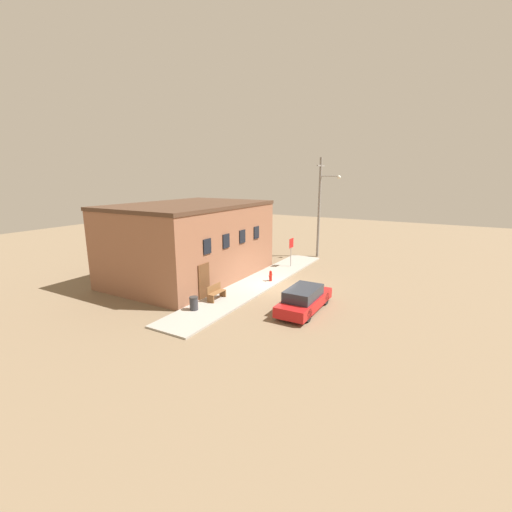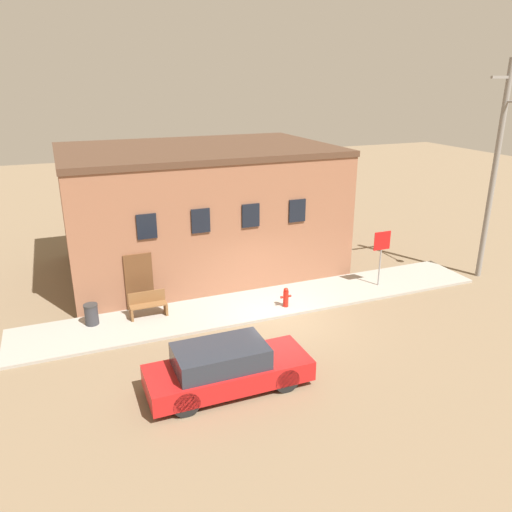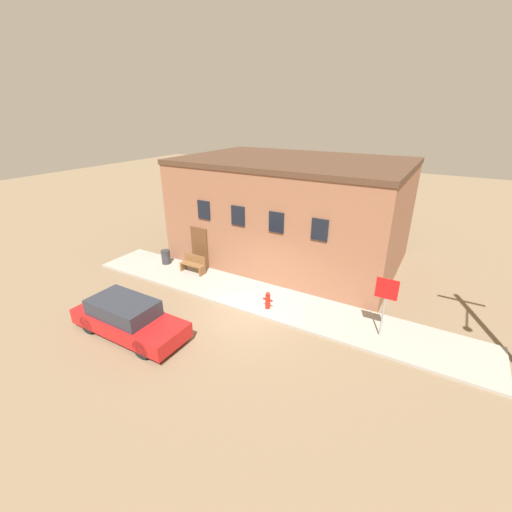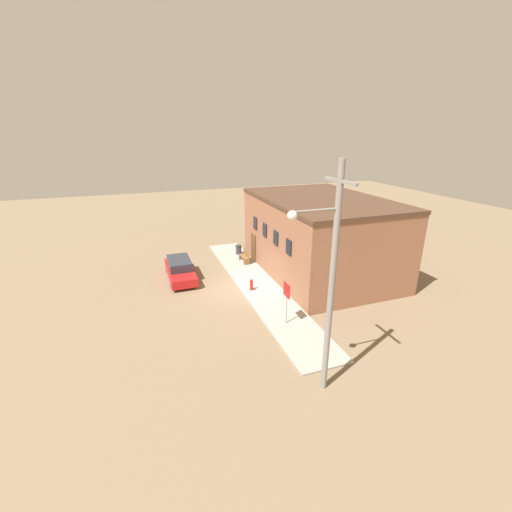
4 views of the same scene
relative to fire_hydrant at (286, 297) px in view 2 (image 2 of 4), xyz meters
The scene contains 9 objects.
ground_plane 1.02m from the fire_hydrant, 134.65° to the right, with size 80.00×80.00×0.00m, color #7A664C.
sidewalk 1.00m from the fire_hydrant, 134.54° to the left, with size 17.96×2.56×0.10m.
brick_building 6.29m from the fire_hydrant, 106.04° to the left, with size 11.32×7.59×5.37m.
fire_hydrant is the anchor object (origin of this frame).
stop_sign 4.57m from the fire_hydrant, ahead, with size 0.75×0.06×2.29m.
bench 4.99m from the fire_hydrant, 166.86° to the left, with size 1.29×0.44×0.89m.
trash_bin 6.89m from the fire_hydrant, 169.84° to the left, with size 0.48×0.48×0.74m.
utility_pole 10.13m from the fire_hydrant, ahead, with size 1.80×1.92×8.83m.
parked_car 5.39m from the fire_hydrant, 132.79° to the right, with size 4.51×1.67×1.34m.
Camera 2 is at (-6.68, -14.52, 8.10)m, focal length 35.00 mm.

